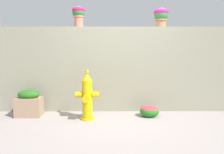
{
  "coord_description": "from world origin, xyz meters",
  "views": [
    {
      "loc": [
        -0.23,
        -4.01,
        1.38
      ],
      "look_at": [
        -0.2,
        0.84,
        0.76
      ],
      "focal_mm": 37.4,
      "sensor_mm": 36.0,
      "label": 1
    }
  ],
  "objects_px": {
    "fire_hydrant": "(87,97)",
    "planter_box": "(29,104)",
    "potted_plant_1": "(79,14)",
    "flower_bush_left": "(149,111)",
    "potted_plant_2": "(161,15)"
  },
  "relations": [
    {
      "from": "potted_plant_1",
      "to": "planter_box",
      "type": "relative_size",
      "value": 0.83
    },
    {
      "from": "planter_box",
      "to": "fire_hydrant",
      "type": "bearing_deg",
      "value": -10.78
    },
    {
      "from": "flower_bush_left",
      "to": "planter_box",
      "type": "height_order",
      "value": "planter_box"
    },
    {
      "from": "fire_hydrant",
      "to": "flower_bush_left",
      "type": "height_order",
      "value": "fire_hydrant"
    },
    {
      "from": "potted_plant_2",
      "to": "flower_bush_left",
      "type": "distance_m",
      "value": 2.03
    },
    {
      "from": "potted_plant_2",
      "to": "flower_bush_left",
      "type": "height_order",
      "value": "potted_plant_2"
    },
    {
      "from": "potted_plant_1",
      "to": "fire_hydrant",
      "type": "xyz_separation_m",
      "value": [
        0.23,
        -0.73,
        -1.64
      ]
    },
    {
      "from": "fire_hydrant",
      "to": "planter_box",
      "type": "distance_m",
      "value": 1.23
    },
    {
      "from": "fire_hydrant",
      "to": "planter_box",
      "type": "xyz_separation_m",
      "value": [
        -1.19,
        0.23,
        -0.19
      ]
    },
    {
      "from": "potted_plant_1",
      "to": "potted_plant_2",
      "type": "distance_m",
      "value": 1.76
    },
    {
      "from": "flower_bush_left",
      "to": "planter_box",
      "type": "bearing_deg",
      "value": 179.05
    },
    {
      "from": "fire_hydrant",
      "to": "flower_bush_left",
      "type": "xyz_separation_m",
      "value": [
        1.23,
        0.19,
        -0.32
      ]
    },
    {
      "from": "potted_plant_1",
      "to": "fire_hydrant",
      "type": "bearing_deg",
      "value": -72.33
    },
    {
      "from": "fire_hydrant",
      "to": "potted_plant_1",
      "type": "bearing_deg",
      "value": 107.67
    },
    {
      "from": "flower_bush_left",
      "to": "planter_box",
      "type": "xyz_separation_m",
      "value": [
        -2.42,
        0.04,
        0.14
      ]
    }
  ]
}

